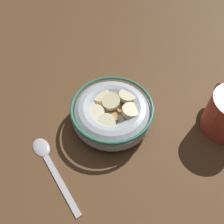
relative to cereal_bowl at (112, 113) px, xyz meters
The scene contains 3 objects.
ground_plane 3.59cm from the cereal_bowl, 143.53° to the left, with size 97.70×97.70×2.00cm, color brown.
cereal_bowl is the anchor object (origin of this frame).
spoon 14.09cm from the cereal_bowl, 118.85° to the left, with size 15.28×9.18×0.80cm.
Camera 1 is at (-26.50, 2.79, 39.94)cm, focal length 39.72 mm.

